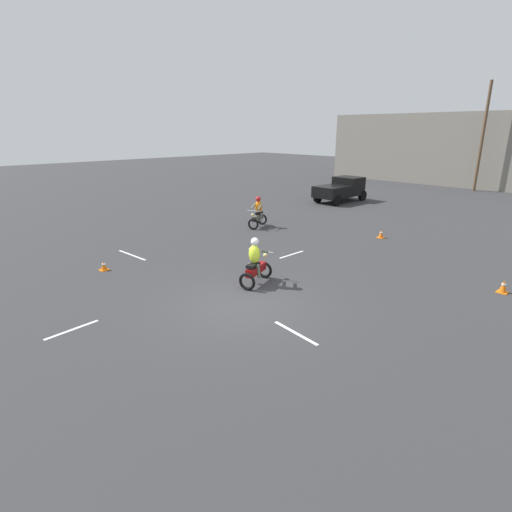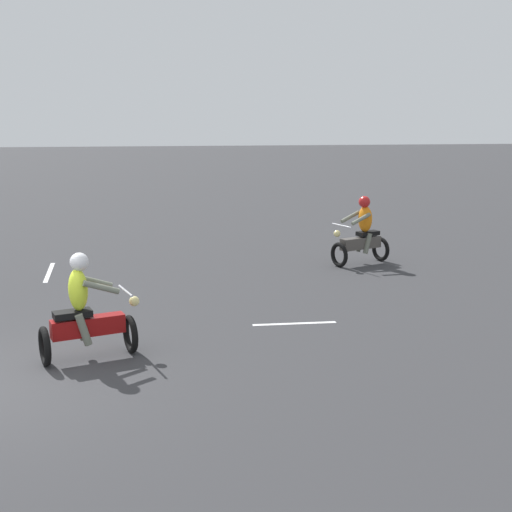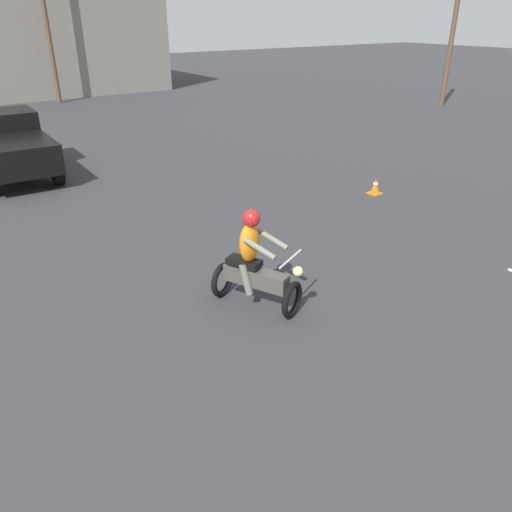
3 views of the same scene
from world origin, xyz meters
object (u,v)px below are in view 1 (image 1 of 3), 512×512
traffic_cone_near_right (503,287)px  traffic_cone_mid_left (104,266)px  utility_pole_far (482,138)px  pickup_truck (341,189)px  traffic_cone_near_left (381,234)px  motorcycle_rider_foreground (256,264)px  motorcycle_rider_background (258,214)px

traffic_cone_near_right → traffic_cone_mid_left: (-11.06, -8.43, -0.04)m
traffic_cone_near_right → utility_pole_far: utility_pole_far is taller
traffic_cone_mid_left → pickup_truck: bearing=97.9°
traffic_cone_mid_left → traffic_cone_near_right: bearing=37.3°
pickup_truck → traffic_cone_near_right: (13.71, -10.61, -0.72)m
traffic_cone_near_left → traffic_cone_near_right: size_ratio=0.95×
pickup_truck → traffic_cone_near_left: bearing=-42.7°
pickup_truck → traffic_cone_near_left: 10.40m
pickup_truck → traffic_cone_near_left: (7.42, -7.24, -0.73)m
traffic_cone_near_left → traffic_cone_mid_left: bearing=-112.0°
motorcycle_rider_foreground → traffic_cone_near_left: size_ratio=4.04×
motorcycle_rider_foreground → traffic_cone_near_right: (6.10, 5.28, -0.52)m
motorcycle_rider_background → motorcycle_rider_foreground: bearing=110.8°
utility_pole_far → traffic_cone_near_right: bearing=-69.3°
motorcycle_rider_background → traffic_cone_mid_left: size_ratio=4.66×
motorcycle_rider_foreground → traffic_cone_near_right: motorcycle_rider_foreground is taller
utility_pole_far → motorcycle_rider_background: bearing=-98.2°
motorcycle_rider_background → pickup_truck: pickup_truck is taller
traffic_cone_near_right → traffic_cone_near_left: bearing=151.8°
traffic_cone_near_left → traffic_cone_mid_left: size_ratio=1.15×
pickup_truck → traffic_cone_mid_left: size_ratio=11.73×
motorcycle_rider_background → pickup_truck: (-1.59, 9.98, 0.20)m
utility_pole_far → pickup_truck: bearing=-110.9°
pickup_truck → utility_pole_far: (4.88, 12.79, 3.50)m
traffic_cone_mid_left → motorcycle_rider_foreground: bearing=32.5°
motorcycle_rider_foreground → pickup_truck: (-7.61, 15.89, 0.20)m
traffic_cone_near_left → traffic_cone_mid_left: 12.74m
motorcycle_rider_background → traffic_cone_near_left: (5.83, 2.73, -0.53)m
motorcycle_rider_foreground → traffic_cone_near_left: (-0.18, 8.65, -0.53)m
pickup_truck → traffic_cone_near_right: 17.35m
motorcycle_rider_background → traffic_cone_mid_left: bearing=71.9°
traffic_cone_near_right → utility_pole_far: bearing=110.7°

